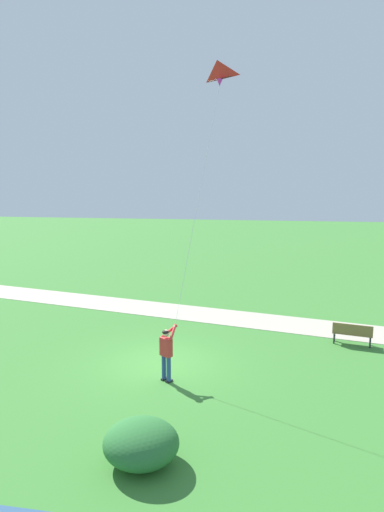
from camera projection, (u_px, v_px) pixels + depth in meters
ground_plane at (160, 363)px, 15.83m from camera, size 120.00×120.00×0.00m
walkway_path at (230, 317)px, 21.11m from camera, size 8.80×31.83×0.02m
person_kite_flyer at (167, 350)px, 14.26m from camera, size 0.62×0.56×1.83m
flying_kite at (217, 76)px, 14.39m from camera, size 2.03×1.65×8.48m
park_bench_near_walkway at (352, 332)px, 17.51m from camera, size 0.73×1.56×0.88m
lakeside_shrub at (141, 443)px, 10.12m from camera, size 1.64×1.75×1.02m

